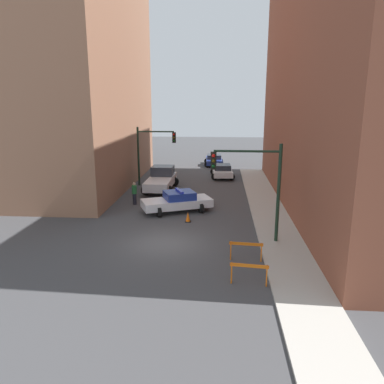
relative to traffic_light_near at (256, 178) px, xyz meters
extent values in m
plane|color=#424244|center=(-4.73, -0.54, -3.53)|extent=(120.00, 120.00, 0.00)
cube|color=#B2ADA3|center=(1.47, -0.54, -3.47)|extent=(2.40, 44.00, 0.12)
cube|color=#93664C|center=(-16.73, 13.46, 6.16)|extent=(14.00, 20.00, 19.37)
cube|color=brown|center=(8.67, 7.46, 6.09)|extent=(12.00, 28.00, 19.24)
cylinder|color=black|center=(1.17, 0.01, -0.81)|extent=(0.18, 0.18, 5.20)
cylinder|color=black|center=(-0.53, 0.01, 1.39)|extent=(3.40, 0.12, 0.12)
cube|color=black|center=(-2.23, 0.01, 0.89)|extent=(0.30, 0.22, 0.90)
sphere|color=red|center=(-2.23, -0.14, 1.16)|extent=(0.18, 0.18, 0.18)
sphere|color=#4C3D0C|center=(-2.23, -0.14, 0.89)|extent=(0.18, 0.18, 0.18)
sphere|color=#0C4219|center=(-2.23, -0.14, 0.62)|extent=(0.18, 0.18, 0.18)
cylinder|color=black|center=(-9.13, 13.29, -0.93)|extent=(0.18, 0.18, 5.20)
cylinder|color=black|center=(-7.53, 13.29, 1.27)|extent=(3.20, 0.12, 0.12)
cube|color=black|center=(-5.93, 13.29, 0.77)|extent=(0.30, 0.22, 0.90)
sphere|color=red|center=(-5.93, 13.14, 1.04)|extent=(0.18, 0.18, 0.18)
sphere|color=#4C3D0C|center=(-5.93, 13.14, 0.77)|extent=(0.18, 0.18, 0.18)
sphere|color=#0C4219|center=(-5.93, 13.14, 0.50)|extent=(0.18, 0.18, 0.18)
cube|color=white|center=(-4.80, 5.40, -2.93)|extent=(5.05, 3.54, 0.55)
cube|color=navy|center=(-4.63, 5.47, -2.39)|extent=(2.45, 2.27, 0.52)
cylinder|color=black|center=(-5.81, 4.04, -3.20)|extent=(0.46, 0.69, 0.66)
cylinder|color=black|center=(-6.48, 5.61, -3.20)|extent=(0.46, 0.69, 0.66)
cylinder|color=black|center=(-3.13, 5.18, -3.20)|extent=(0.46, 0.69, 0.66)
cylinder|color=black|center=(-3.79, 6.75, -3.20)|extent=(0.46, 0.69, 0.66)
cube|color=#2633BF|center=(-4.63, 5.47, -2.07)|extent=(0.73, 1.35, 0.12)
cube|color=silver|center=(-6.89, 11.50, -2.78)|extent=(2.10, 5.44, 0.70)
cube|color=#2D333D|center=(-6.87, 12.58, -2.03)|extent=(1.87, 1.76, 0.80)
cylinder|color=black|center=(-7.77, 13.19, -3.13)|extent=(0.80, 0.27, 0.80)
cylinder|color=black|center=(-5.94, 13.15, -3.13)|extent=(0.80, 0.27, 0.80)
cylinder|color=black|center=(-7.84, 9.84, -3.13)|extent=(0.80, 0.27, 0.80)
cylinder|color=black|center=(-6.00, 9.81, -3.13)|extent=(0.80, 0.27, 0.80)
cube|color=silver|center=(-1.69, 17.46, -2.96)|extent=(2.08, 4.41, 0.52)
cube|color=#232833|center=(-1.67, 17.29, -2.46)|extent=(1.70, 1.91, 0.48)
cylinder|color=black|center=(-2.60, 18.74, -3.22)|extent=(0.63, 0.26, 0.62)
cylinder|color=black|center=(-0.95, 18.85, -3.22)|extent=(0.63, 0.26, 0.62)
cylinder|color=black|center=(-2.42, 16.08, -3.22)|extent=(0.63, 0.26, 0.62)
cylinder|color=black|center=(-0.77, 16.19, -3.22)|extent=(0.63, 0.26, 0.62)
cube|color=navy|center=(-2.64, 24.38, -2.96)|extent=(2.02, 4.39, 0.52)
cube|color=#232833|center=(-2.63, 24.21, -2.46)|extent=(1.67, 1.88, 0.48)
cylinder|color=black|center=(-3.53, 25.67, -3.22)|extent=(0.63, 0.25, 0.62)
cylinder|color=black|center=(-1.88, 25.75, -3.22)|extent=(0.63, 0.25, 0.62)
cylinder|color=black|center=(-3.39, 23.01, -3.22)|extent=(0.63, 0.25, 0.62)
cylinder|color=black|center=(-1.74, 23.09, -3.22)|extent=(0.63, 0.25, 0.62)
cylinder|color=black|center=(-8.10, 6.93, -3.12)|extent=(0.33, 0.33, 0.82)
cylinder|color=#236633|center=(-8.10, 6.93, -2.40)|extent=(0.43, 0.43, 0.62)
sphere|color=tan|center=(-8.10, 6.93, -1.98)|extent=(0.26, 0.26, 0.22)
cube|color=orange|center=(-0.61, -4.80, -2.70)|extent=(1.60, 0.23, 0.14)
cube|color=orange|center=(-1.32, -4.72, -3.08)|extent=(0.07, 0.16, 0.90)
cube|color=orange|center=(0.11, -4.88, -3.08)|extent=(0.07, 0.16, 0.90)
cube|color=orange|center=(-0.58, -2.40, -2.70)|extent=(1.60, 0.19, 0.14)
cube|color=orange|center=(-1.30, -2.34, -3.08)|extent=(0.06, 0.16, 0.90)
cube|color=orange|center=(0.14, -2.46, -3.08)|extent=(0.06, 0.16, 0.90)
cube|color=black|center=(-3.84, 3.21, -3.51)|extent=(0.36, 0.36, 0.04)
cone|color=#F2600C|center=(-3.84, 3.21, -3.18)|extent=(0.28, 0.28, 0.62)
camera|label=1|loc=(-1.87, -19.14, 3.91)|focal=35.00mm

